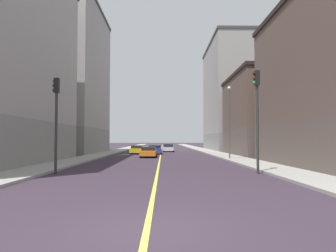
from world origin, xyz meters
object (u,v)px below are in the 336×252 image
Objects in this scene: traffic_light_right_near at (56,111)px; car_orange at (149,152)px; building_right_midblock at (67,80)px; street_lamp_left_near at (229,115)px; car_white at (169,148)px; traffic_light_left_near at (257,107)px; building_left_far at (235,97)px; car_yellow at (137,150)px; car_blue at (155,150)px; building_left_mid at (271,115)px.

traffic_light_right_near reaches higher than car_orange.
street_lamp_left_near is at bearing -37.95° from building_right_midblock.
car_white is (15.59, 5.81, -10.47)m from building_right_midblock.
traffic_light_right_near is at bearing 180.00° from traffic_light_left_near.
building_left_far reaches higher than car_white.
car_white is at bearing 104.55° from street_lamp_left_near.
car_yellow is (-17.80, -16.34, -9.78)m from building_left_far.
building_left_far is 3.66× the size of traffic_light_right_near.
car_orange is at bearing -98.39° from car_white.
building_right_midblock is (-28.72, -13.63, 0.72)m from building_left_far.
building_left_far is 24.93m from car_blue.
car_yellow is (2.65, 27.46, -3.15)m from traffic_light_right_near.
car_blue is (13.49, -3.53, -10.49)m from building_right_midblock.
building_left_mid is at bearing -90.00° from building_left_far.
street_lamp_left_near is 1.60× the size of car_yellow.
car_white reaches higher than car_blue.
street_lamp_left_near is 23.61m from car_white.
building_right_midblock reaches higher than street_lamp_left_near.
building_left_mid is at bearing -15.10° from car_yellow.
building_left_mid is 11.76m from street_lamp_left_near.
car_orange is at bearing -93.46° from car_blue.
traffic_light_left_near is 36.47m from car_white.
building_left_far is at bearing 48.41° from car_blue.
car_yellow is (-17.80, 4.80, -4.67)m from building_left_mid.
street_lamp_left_near reaches higher than car_white.
car_white is (-4.83, 35.99, -3.39)m from traffic_light_left_near.
building_left_far is 26.07m from car_yellow.
building_left_far is 2.88× the size of street_lamp_left_near.
traffic_light_left_near is at bearing -70.93° from car_yellow.
traffic_light_left_near is at bearing -75.44° from car_blue.
building_left_far reaches higher than traffic_light_right_near.
car_blue is at bearing 165.33° from building_left_mid.
traffic_light_right_near is 1.37× the size of car_blue.
building_right_midblock is 3.03× the size of street_lamp_left_near.
building_left_far is at bearing 79.26° from traffic_light_left_near.
building_left_far is 4.62× the size of car_yellow.
traffic_light_right_near is at bearing -132.07° from building_left_mid.
car_orange is at bearing -165.09° from building_left_mid.
building_left_far is 45.03m from traffic_light_left_near.
building_left_mid reaches higher than traffic_light_left_near.
car_white is at bearing 97.65° from traffic_light_left_near.
car_yellow is at bearing 109.07° from traffic_light_left_near.
traffic_light_left_near is 1.37× the size of car_yellow.
building_left_far is 5.00× the size of car_orange.
traffic_light_left_near is (-8.30, -43.80, -6.36)m from building_left_far.
traffic_light_right_near is (-20.45, -22.66, -1.53)m from building_left_mid.
traffic_light_left_near is 1.08× the size of traffic_light_right_near.
building_left_mid reaches higher than car_orange.
car_yellow is 1.09× the size of car_white.
building_right_midblock is 17.45m from car_blue.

